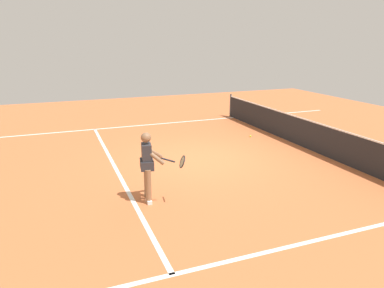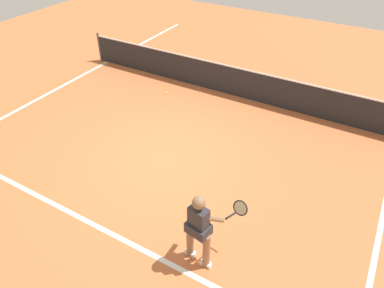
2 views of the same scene
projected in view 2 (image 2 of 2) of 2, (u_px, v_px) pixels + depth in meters
The scene contains 7 objects.
ground_plane at pixel (164, 155), 8.79m from camera, with size 24.85×24.85×0.00m, color #C66638.
service_line_marking at pixel (93, 224), 7.03m from camera, with size 9.87×0.10×0.01m, color white.
sideline_left_marking at pixel (28, 104), 10.77m from camera, with size 0.10×17.11×0.01m, color white.
sideline_right_marking at pixel (379, 235), 6.81m from camera, with size 0.10×17.11×0.01m, color white.
court_net at pixel (228, 80), 11.03m from camera, with size 10.55×0.08×1.04m.
tennis_player at pixel (200, 227), 5.89m from camera, with size 0.88×0.91×1.55m.
tennis_ball_near at pixel (166, 93), 11.29m from camera, with size 0.07×0.07×0.07m, color #D1E533.
Camera 2 is at (4.05, -5.63, 5.46)m, focal length 33.38 mm.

